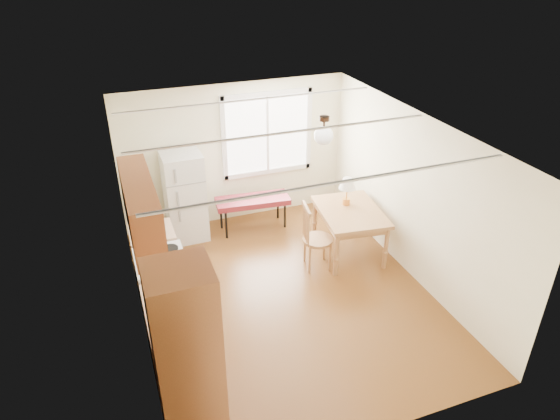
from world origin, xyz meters
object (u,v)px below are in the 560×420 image
refrigerator (185,196)px  bench (253,202)px  chair (312,233)px  dining_table (350,216)px

refrigerator → bench: (1.15, -0.13, -0.25)m
bench → chair: chair is taller
refrigerator → chair: refrigerator is taller
refrigerator → dining_table: bearing=-31.8°
refrigerator → chair: size_ratio=1.43×
bench → refrigerator: bearing=179.2°
bench → chair: 1.55m
refrigerator → dining_table: size_ratio=1.13×
bench → dining_table: 1.79m
dining_table → chair: bearing=-159.9°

